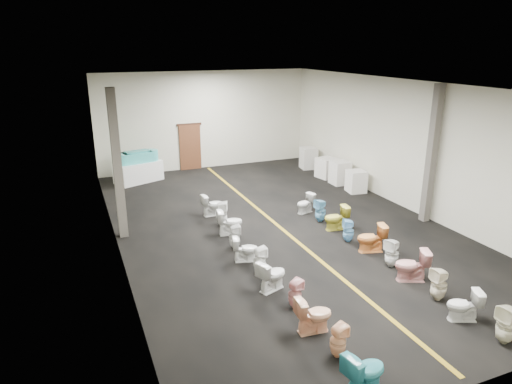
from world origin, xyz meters
TOP-DOWN VIEW (x-y plane):
  - floor at (0.00, 0.00)m, footprint 16.00×16.00m
  - ceiling at (0.00, 0.00)m, footprint 16.00×16.00m
  - wall_back at (0.00, 8.00)m, footprint 10.00×0.00m
  - wall_front at (0.00, -8.00)m, footprint 10.00×0.00m
  - wall_left at (-5.00, 0.00)m, footprint 0.00×16.00m
  - wall_right at (5.00, 0.00)m, footprint 0.00×16.00m
  - aisle_stripe at (0.00, 0.00)m, footprint 0.12×15.60m
  - back_door at (-0.80, 7.94)m, footprint 1.00×0.10m
  - door_frame at (-0.80, 7.95)m, footprint 1.15×0.08m
  - column_left at (-4.75, 1.00)m, footprint 0.25×0.25m
  - column_right at (4.75, -1.50)m, footprint 0.25×0.25m
  - display_table at (-3.40, 6.78)m, footprint 2.14×1.62m
  - bathtub at (-3.40, 6.78)m, footprint 1.83×0.93m
  - appliance_crate_a at (4.40, 2.00)m, footprint 0.77×0.77m
  - appliance_crate_b at (4.40, 3.19)m, footprint 0.72×0.72m
  - appliance_crate_c at (4.40, 4.26)m, footprint 0.91×0.91m
  - appliance_crate_d at (4.40, 5.93)m, footprint 0.80×0.80m
  - toilet_left_0 at (-1.82, -7.39)m, footprint 0.86×0.58m
  - toilet_left_1 at (-1.73, -6.43)m, footprint 0.37×0.37m
  - toilet_left_2 at (-1.77, -5.55)m, footprint 0.80×0.50m
  - toilet_left_3 at (-1.71, -4.61)m, footprint 0.40×0.40m
  - toilet_left_4 at (-1.86, -3.69)m, footprint 0.86×0.66m
  - toilet_left_5 at (-1.81, -2.81)m, footprint 0.34×0.33m
  - toilet_left_6 at (-1.90, -2.02)m, footprint 0.76×0.55m
  - toilet_left_7 at (-1.88, -1.13)m, footprint 0.36×0.36m
  - toilet_left_8 at (-1.68, -0.13)m, footprint 0.84×0.56m
  - toilet_left_9 at (-1.68, 0.66)m, footprint 0.49×0.49m
  - toilet_left_10 at (-1.68, 1.68)m, footprint 0.77×0.48m
  - toilet_right_0 at (1.54, -7.33)m, footprint 0.44×0.43m
  - toilet_right_1 at (1.38, -6.42)m, footprint 0.80×0.64m
  - toilet_right_2 at (1.49, -5.58)m, footprint 0.37×0.36m
  - toilet_right_3 at (1.52, -4.62)m, footprint 0.93×0.76m
  - toilet_right_4 at (1.56, -3.82)m, footprint 0.46×0.45m
  - toilet_right_5 at (1.62, -2.84)m, footprint 0.89×0.65m
  - toilet_right_6 at (1.40, -2.02)m, footprint 0.41×0.41m
  - toilet_right_7 at (1.57, -1.06)m, footprint 0.81×0.52m
  - toilet_right_8 at (1.45, -0.28)m, footprint 0.42×0.42m
  - toilet_right_9 at (1.39, 0.66)m, footprint 0.74×0.55m

SIDE VIEW (x-z plane):
  - floor at x=0.00m, z-range 0.00..0.00m
  - aisle_stripe at x=0.00m, z-range 0.00..0.01m
  - toilet_right_9 at x=1.39m, z-range 0.00..0.68m
  - toilet_left_1 at x=-1.73m, z-range 0.00..0.68m
  - toilet_left_3 at x=-1.71m, z-range 0.00..0.68m
  - toilet_left_6 at x=-1.90m, z-range 0.00..0.70m
  - toilet_left_7 at x=-1.88m, z-range 0.00..0.71m
  - toilet_right_1 at x=1.38m, z-range 0.00..0.71m
  - toilet_right_6 at x=1.40m, z-range 0.00..0.72m
  - toilet_left_5 at x=-1.81m, z-range 0.00..0.73m
  - toilet_left_10 at x=-1.68m, z-range 0.00..0.76m
  - toilet_left_4 at x=-1.86m, z-range 0.00..0.77m
  - toilet_left_2 at x=-1.77m, z-range 0.00..0.78m
  - toilet_right_8 at x=1.45m, z-range 0.00..0.78m
  - toilet_right_7 at x=1.57m, z-range 0.00..0.78m
  - toilet_right_4 at x=1.56m, z-range 0.00..0.79m
  - toilet_left_8 at x=-1.68m, z-range 0.00..0.79m
  - toilet_right_2 at x=1.49m, z-range 0.00..0.80m
  - toilet_left_0 at x=-1.82m, z-range 0.00..0.81m
  - toilet_right_5 at x=1.62m, z-range 0.00..0.82m
  - toilet_left_9 at x=-1.68m, z-range 0.00..0.82m
  - toilet_right_3 at x=1.52m, z-range 0.00..0.83m
  - toilet_right_0 at x=1.54m, z-range 0.00..0.84m
  - display_table at x=-3.40m, z-range 0.00..0.85m
  - appliance_crate_a at x=4.40m, z-range 0.00..0.87m
  - appliance_crate_c at x=4.40m, z-range 0.00..0.87m
  - appliance_crate_b at x=4.40m, z-range 0.00..0.97m
  - appliance_crate_d at x=4.40m, z-range 0.00..1.00m
  - back_door at x=-0.80m, z-range 0.00..2.10m
  - bathtub at x=-3.40m, z-range 0.79..1.34m
  - door_frame at x=-0.80m, z-range 2.07..2.17m
  - wall_back at x=0.00m, z-range -2.75..7.25m
  - wall_front at x=0.00m, z-range -2.75..7.25m
  - wall_left at x=-5.00m, z-range -5.75..10.25m
  - wall_right at x=5.00m, z-range -5.75..10.25m
  - column_left at x=-4.75m, z-range 0.00..4.50m
  - column_right at x=4.75m, z-range 0.00..4.50m
  - ceiling at x=0.00m, z-range 4.50..4.50m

